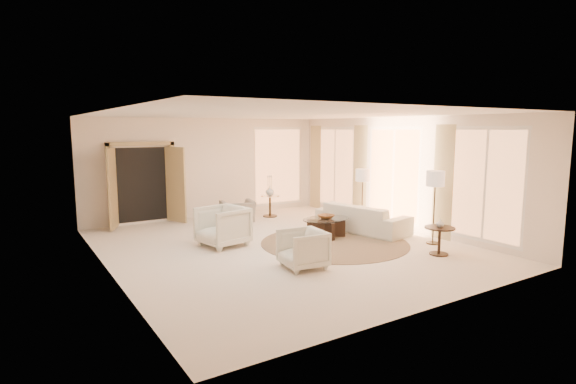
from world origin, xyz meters
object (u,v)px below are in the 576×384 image
armchair_left (222,224)px  floor_lamp_near (363,178)px  sofa (362,218)px  end_table (440,236)px  armchair_right (303,247)px  bowl (326,217)px  accent_chair (238,208)px  floor_lamp_far (435,182)px  side_table (270,204)px  side_vase (270,191)px  end_vase (440,223)px  coffee_table (326,225)px

armchair_left → floor_lamp_near: 3.89m
sofa → end_table: 2.40m
armchair_right → bowl: size_ratio=2.10×
sofa → accent_chair: bearing=25.6°
floor_lamp_near → floor_lamp_far: 2.15m
accent_chair → side_table: bearing=-161.6°
floor_lamp_near → side_vase: bearing=118.1°
end_vase → bowl: bearing=112.4°
armchair_left → side_table: 3.38m
armchair_left → side_vase: bearing=121.0°
side_table → floor_lamp_near: 2.91m
coffee_table → floor_lamp_far: size_ratio=0.95×
coffee_table → floor_lamp_near: (1.44, 0.38, 0.99)m
sofa → coffee_table: size_ratio=1.53×
armchair_right → coffee_table: 2.44m
end_vase → coffee_table: bearing=112.4°
sofa → end_vase: (-0.10, -2.40, 0.30)m
coffee_table → bowl: 0.21m
armchair_left → side_vase: size_ratio=3.57×
sofa → accent_chair: accent_chair is taller
bowl → armchair_right: bearing=-137.2°
armchair_right → floor_lamp_near: 3.91m
armchair_left → bowl: bearing=65.7°
floor_lamp_far → side_vase: (-1.46, 4.59, -0.62)m
end_table → side_vase: bearing=99.4°
side_table → side_vase: (0.00, 0.00, 0.37)m
sofa → bowl: bearing=77.4°
side_table → armchair_left: bearing=-137.7°
armchair_right → end_vase: 2.90m
end_table → end_vase: 0.26m
accent_chair → coffee_table: 2.86m
armchair_left → bowl: size_ratio=2.57×
end_table → floor_lamp_near: size_ratio=0.40×
coffee_table → end_vase: end_vase is taller
armchair_right → end_vase: size_ratio=4.70×
end_table → floor_lamp_far: size_ratio=0.37×
sofa → armchair_left: (-3.47, 0.57, 0.13)m
armchair_right → end_table: size_ratio=1.29×
sofa → side_table: bearing=7.2°
end_table → floor_lamp_far: floor_lamp_far is taller
end_table → end_vase: bearing=0.0°
bowl → armchair_left: bearing=166.9°
armchair_right → floor_lamp_far: (3.38, -0.11, 0.98)m
end_table → bowl: 2.62m
accent_chair → floor_lamp_far: 5.23m
armchair_right → accent_chair: bearing=175.7°
coffee_table → end_vase: 2.64m
armchair_left → floor_lamp_far: (3.96, -2.32, 0.90)m
armchair_left → side_table: size_ratio=1.51×
sofa → side_table: size_ratio=3.74×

